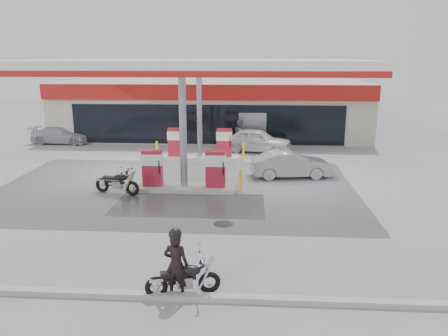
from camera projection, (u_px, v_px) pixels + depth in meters
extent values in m
plane|color=gray|center=(177.00, 204.00, 17.52)|extent=(90.00, 90.00, 0.00)
cube|color=#4C4C4F|center=(189.00, 205.00, 17.48)|extent=(6.00, 3.00, 0.00)
cylinder|color=#38383A|center=(223.00, 224.00, 15.46)|extent=(0.70, 0.70, 0.01)
cube|color=gray|center=(129.00, 295.00, 10.73)|extent=(28.00, 0.25, 0.15)
cube|color=beige|center=(212.00, 108.00, 32.48)|extent=(22.00, 8.00, 4.00)
cube|color=black|center=(207.00, 125.00, 28.74)|extent=(18.00, 0.10, 2.60)
cube|color=#A31814|center=(206.00, 92.00, 28.15)|extent=(22.00, 0.25, 1.00)
cube|color=navy|center=(316.00, 93.00, 27.67)|extent=(3.50, 0.12, 0.80)
cube|color=gray|center=(252.00, 130.00, 28.59)|extent=(1.80, 0.14, 2.20)
cube|color=silver|center=(191.00, 66.00, 21.03)|extent=(16.00, 10.00, 0.60)
cube|color=#A31814|center=(173.00, 74.00, 16.29)|extent=(16.00, 0.12, 0.24)
cube|color=#A31814|center=(203.00, 67.00, 25.86)|extent=(16.00, 0.12, 0.24)
cylinder|color=gray|center=(183.00, 132.00, 18.80)|extent=(0.32, 0.32, 5.00)
cylinder|color=gray|center=(199.00, 114.00, 24.60)|extent=(0.32, 0.32, 5.00)
cube|color=#9E9E99|center=(184.00, 188.00, 19.43)|extent=(4.50, 1.30, 0.18)
cube|color=maroon|center=(153.00, 168.00, 19.29)|extent=(0.85, 0.48, 1.60)
cube|color=maroon|center=(216.00, 169.00, 19.12)|extent=(0.85, 0.48, 1.60)
cube|color=silver|center=(152.00, 159.00, 19.19)|extent=(0.88, 0.52, 0.50)
cube|color=silver|center=(215.00, 160.00, 19.02)|extent=(0.88, 0.52, 0.50)
cylinder|color=yellow|center=(129.00, 177.00, 19.47)|extent=(0.14, 0.14, 0.90)
cylinder|color=yellow|center=(241.00, 179.00, 19.16)|extent=(0.14, 0.14, 0.90)
cube|color=#9E9E99|center=(200.00, 157.00, 25.23)|extent=(4.50, 1.30, 0.18)
cube|color=maroon|center=(176.00, 142.00, 25.09)|extent=(0.85, 0.48, 1.60)
cube|color=maroon|center=(224.00, 143.00, 24.92)|extent=(0.85, 0.48, 1.60)
cube|color=silver|center=(175.00, 135.00, 24.99)|extent=(0.88, 0.52, 0.50)
cube|color=silver|center=(224.00, 136.00, 24.82)|extent=(0.88, 0.52, 0.50)
cylinder|color=yellow|center=(157.00, 149.00, 25.27)|extent=(0.14, 0.14, 0.90)
cylinder|color=yellow|center=(243.00, 150.00, 24.96)|extent=(0.14, 0.14, 0.90)
torus|color=black|center=(209.00, 282.00, 10.91)|extent=(0.59, 0.27, 0.57)
torus|color=black|center=(156.00, 287.00, 10.68)|extent=(0.59, 0.27, 0.57)
cube|color=gray|center=(185.00, 282.00, 10.78)|extent=(0.42, 0.31, 0.29)
cube|color=black|center=(179.00, 279.00, 10.73)|extent=(0.85, 0.30, 0.08)
ellipsoid|color=black|center=(190.00, 270.00, 10.73)|extent=(0.59, 0.42, 0.27)
cube|color=black|center=(171.00, 274.00, 10.66)|extent=(0.56, 0.35, 0.10)
cylinder|color=silver|center=(201.00, 259.00, 10.71)|extent=(0.21, 0.71, 0.03)
sphere|color=silver|center=(206.00, 263.00, 10.76)|extent=(0.17, 0.17, 0.17)
cylinder|color=silver|center=(165.00, 284.00, 10.85)|extent=(0.85, 0.28, 0.08)
imported|color=black|center=(176.00, 265.00, 10.63)|extent=(0.67, 0.49, 1.69)
torus|color=black|center=(132.00, 188.00, 18.53)|extent=(0.67, 0.32, 0.65)
torus|color=black|center=(102.00, 185.00, 19.00)|extent=(0.67, 0.32, 0.65)
cube|color=gray|center=(118.00, 185.00, 18.73)|extent=(0.49, 0.37, 0.32)
cube|color=black|center=(114.00, 182.00, 18.75)|extent=(0.97, 0.36, 0.09)
ellipsoid|color=black|center=(121.00, 177.00, 18.59)|extent=(0.68, 0.50, 0.30)
cube|color=black|center=(110.00, 178.00, 18.78)|extent=(0.64, 0.41, 0.11)
cylinder|color=silver|center=(127.00, 171.00, 18.41)|extent=(0.26, 0.80, 0.04)
sphere|color=silver|center=(130.00, 174.00, 18.40)|extent=(0.19, 0.19, 0.19)
cylinder|color=silver|center=(109.00, 185.00, 19.07)|extent=(0.96, 0.34, 0.09)
imported|color=silver|center=(257.00, 140.00, 26.99)|extent=(4.49, 2.42, 1.45)
imported|color=slate|center=(240.00, 135.00, 27.58)|extent=(0.84, 1.02, 1.92)
imported|color=#919498|center=(291.00, 164.00, 21.32)|extent=(4.03, 1.88, 1.28)
imported|color=#ACAEB4|center=(60.00, 135.00, 29.59)|extent=(3.97, 1.73, 1.14)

